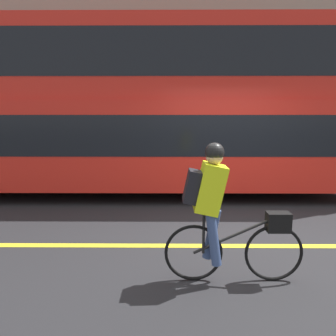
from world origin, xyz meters
name	(u,v)px	position (x,y,z in m)	size (l,w,h in m)	color
ground_plane	(246,243)	(0.00, 0.00, 0.00)	(80.00, 80.00, 0.00)	#232326
road_center_line	(248,246)	(0.00, -0.12, 0.00)	(50.00, 0.14, 0.01)	yellow
sidewalk_curb	(206,171)	(0.00, 5.74, 0.08)	(60.00, 2.06, 0.15)	gray
building_facade	(205,38)	(0.00, 6.92, 4.42)	(60.00, 0.30, 8.83)	gray
bus	(109,104)	(-2.60, 3.19, 2.14)	(11.23, 2.54, 3.87)	black
cyclist_on_bike	(220,208)	(-0.58, -1.12, 0.86)	(1.59, 0.32, 1.60)	black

